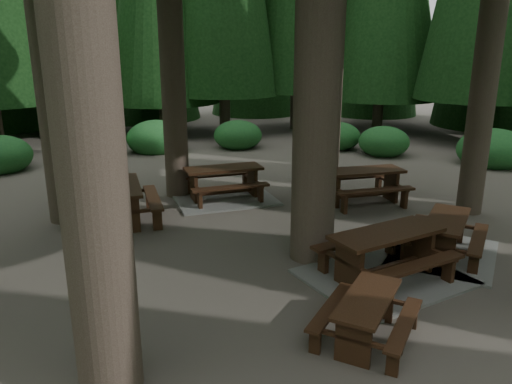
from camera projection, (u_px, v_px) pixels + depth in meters
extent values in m
plane|color=#4B443D|center=(274.00, 264.00, 9.48)|extent=(80.00, 80.00, 0.00)
cube|color=gray|center=(384.00, 277.00, 8.88)|extent=(3.19, 2.89, 0.05)
cube|color=#321C0F|center=(387.00, 233.00, 8.64)|extent=(2.22, 1.40, 0.07)
cube|color=#321C0F|center=(359.00, 239.00, 9.31)|extent=(2.06, 0.91, 0.06)
cube|color=#321C0F|center=(416.00, 266.00, 8.17)|extent=(2.06, 0.91, 0.06)
cube|color=#321C0F|center=(349.00, 267.00, 8.37)|extent=(0.28, 0.63, 0.83)
cube|color=#321C0F|center=(349.00, 264.00, 8.35)|extent=(0.60, 1.61, 0.07)
cube|color=#321C0F|center=(419.00, 248.00, 9.17)|extent=(0.28, 0.63, 0.83)
cube|color=#321C0F|center=(419.00, 245.00, 9.15)|extent=(0.60, 1.61, 0.07)
cube|color=#321C0F|center=(384.00, 268.00, 8.83)|extent=(1.67, 0.62, 0.09)
cube|color=#321C0F|center=(122.00, 186.00, 11.56)|extent=(0.98, 2.13, 0.07)
cube|color=#321C0F|center=(92.00, 203.00, 11.46)|extent=(0.47, 2.08, 0.06)
cube|color=#321C0F|center=(153.00, 198.00, 11.85)|extent=(0.47, 2.08, 0.06)
cube|color=#321C0F|center=(125.00, 215.00, 10.93)|extent=(0.64, 0.15, 0.83)
cube|color=#321C0F|center=(125.00, 212.00, 10.91)|extent=(1.67, 0.24, 0.07)
cube|color=#321C0F|center=(122.00, 195.00, 12.44)|extent=(0.64, 0.15, 0.83)
cube|color=#321C0F|center=(121.00, 192.00, 12.42)|extent=(1.67, 0.24, 0.07)
cube|color=#321C0F|center=(124.00, 213.00, 11.74)|extent=(0.24, 1.72, 0.09)
cube|color=gray|center=(224.00, 198.00, 13.48)|extent=(2.84, 2.45, 0.05)
cube|color=#321C0F|center=(223.00, 169.00, 13.25)|extent=(2.11, 1.03, 0.07)
cube|color=#321C0F|center=(217.00, 175.00, 13.96)|extent=(2.05, 0.53, 0.06)
cube|color=#321C0F|center=(231.00, 187.00, 12.73)|extent=(2.05, 0.53, 0.06)
cube|color=#321C0F|center=(194.00, 187.00, 13.12)|extent=(0.17, 0.63, 0.81)
cube|color=#321C0F|center=(194.00, 185.00, 13.10)|extent=(0.29, 1.64, 0.07)
cube|color=#321C0F|center=(252.00, 182.00, 13.63)|extent=(0.17, 0.63, 0.81)
cube|color=#321C0F|center=(252.00, 179.00, 13.61)|extent=(0.29, 1.64, 0.07)
cube|color=#321C0F|center=(224.00, 192.00, 13.43)|extent=(1.69, 0.30, 0.09)
cube|color=#321C0F|center=(364.00, 171.00, 12.95)|extent=(2.10, 0.90, 0.07)
cube|color=#321C0F|center=(352.00, 177.00, 13.69)|extent=(2.08, 0.38, 0.06)
cube|color=#321C0F|center=(375.00, 191.00, 12.41)|extent=(2.08, 0.38, 0.06)
cube|color=#321C0F|center=(333.00, 190.00, 12.88)|extent=(0.12, 0.64, 0.83)
cube|color=#321C0F|center=(334.00, 187.00, 12.86)|extent=(0.17, 1.67, 0.07)
cube|color=#321C0F|center=(391.00, 185.00, 13.28)|extent=(0.12, 0.64, 0.83)
cube|color=#321C0F|center=(391.00, 183.00, 13.26)|extent=(0.17, 1.67, 0.07)
cube|color=#321C0F|center=(362.00, 195.00, 13.14)|extent=(1.73, 0.17, 0.09)
cube|color=#321C0F|center=(368.00, 299.00, 6.86)|extent=(1.45, 1.58, 0.05)
cube|color=#321C0F|center=(331.00, 307.00, 7.16)|extent=(1.15, 1.33, 0.04)
cube|color=#321C0F|center=(404.00, 325.00, 6.71)|extent=(1.15, 1.33, 0.04)
cube|color=#321C0F|center=(353.00, 343.00, 6.43)|extent=(0.41, 0.35, 0.62)
cube|color=#321C0F|center=(353.00, 339.00, 6.42)|extent=(1.01, 0.85, 0.05)
cube|color=#321C0F|center=(377.00, 301.00, 7.49)|extent=(0.41, 0.35, 0.62)
cube|color=#321C0F|center=(378.00, 298.00, 7.47)|extent=(1.01, 0.85, 0.05)
cube|color=#321C0F|center=(365.00, 330.00, 7.00)|extent=(0.87, 1.04, 0.07)
cube|color=gray|center=(443.00, 254.00, 9.88)|extent=(2.92, 2.97, 0.05)
cube|color=#321C0F|center=(447.00, 219.00, 9.68)|extent=(1.69, 1.82, 0.06)
cube|color=#321C0F|center=(414.00, 229.00, 10.03)|extent=(1.34, 1.54, 0.05)
cube|color=#321C0F|center=(478.00, 239.00, 9.49)|extent=(1.34, 1.54, 0.05)
cube|color=#321C0F|center=(439.00, 251.00, 9.18)|extent=(0.47, 0.41, 0.72)
cube|color=#321C0F|center=(440.00, 248.00, 9.16)|extent=(1.16, 0.99, 0.06)
cube|color=#321C0F|center=(450.00, 227.00, 10.40)|extent=(0.47, 0.41, 0.72)
cube|color=#321C0F|center=(450.00, 224.00, 10.38)|extent=(1.16, 0.99, 0.06)
cube|color=#321C0F|center=(444.00, 247.00, 9.84)|extent=(1.02, 1.20, 0.08)
ellipsoid|color=#21602C|center=(493.00, 153.00, 17.31)|extent=(2.42, 2.42, 1.49)
ellipsoid|color=#21602C|center=(384.00, 144.00, 18.81)|extent=(1.90, 1.90, 1.17)
ellipsoid|color=#21602C|center=(337.00, 139.00, 19.94)|extent=(1.84, 1.84, 1.13)
ellipsoid|color=#21602C|center=(238.00, 138.00, 20.18)|extent=(1.95, 1.95, 1.20)
ellipsoid|color=#21602C|center=(157.00, 141.00, 19.49)|extent=(2.31, 2.31, 1.42)
ellipsoid|color=#21602C|center=(98.00, 146.00, 18.45)|extent=(1.93, 1.93, 1.19)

